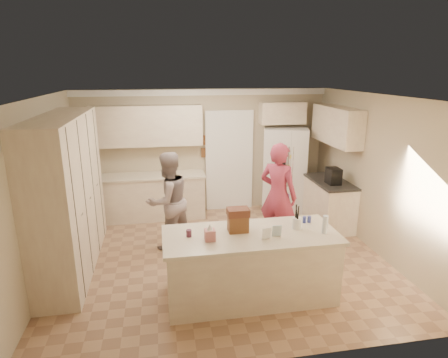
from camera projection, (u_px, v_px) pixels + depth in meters
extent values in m
cube|color=#9C7958|center=(222.00, 259.00, 6.13)|extent=(5.20, 4.60, 0.02)
cube|color=white|center=(221.00, 96.00, 5.39)|extent=(5.20, 4.60, 0.02)
cube|color=#BDAE8E|center=(203.00, 151.00, 7.94)|extent=(5.20, 0.02, 2.60)
cube|color=#BDAE8E|center=(262.00, 252.00, 3.58)|extent=(5.20, 0.02, 2.60)
cube|color=#BDAE8E|center=(41.00, 192.00, 5.33)|extent=(0.02, 4.60, 2.60)
cube|color=#BDAE8E|center=(377.00, 175.00, 6.19)|extent=(0.02, 4.60, 2.60)
cube|color=white|center=(203.00, 92.00, 7.55)|extent=(5.20, 0.08, 0.12)
cube|color=#F2E3C3|center=(68.00, 194.00, 5.61)|extent=(0.60, 2.60, 2.35)
cube|color=#F2E3C3|center=(151.00, 197.00, 7.70)|extent=(2.20, 0.60, 0.88)
cube|color=beige|center=(149.00, 176.00, 7.56)|extent=(2.24, 0.63, 0.04)
cube|color=#F2E3C3|center=(147.00, 126.00, 7.41)|extent=(2.20, 0.35, 0.80)
cube|color=black|center=(229.00, 162.00, 8.08)|extent=(0.90, 0.06, 2.10)
cube|color=white|center=(229.00, 162.00, 8.05)|extent=(1.02, 0.03, 2.22)
cube|color=brown|center=(204.00, 140.00, 7.84)|extent=(0.15, 0.02, 0.20)
cube|color=brown|center=(205.00, 153.00, 7.92)|extent=(0.15, 0.02, 0.20)
cube|color=white|center=(284.00, 169.00, 8.07)|extent=(1.07, 0.93, 1.80)
cube|color=gray|center=(290.00, 174.00, 7.74)|extent=(0.02, 0.02, 1.78)
cube|color=black|center=(280.00, 163.00, 7.62)|extent=(0.22, 0.03, 0.35)
cylinder|color=silver|center=(288.00, 167.00, 7.67)|extent=(0.02, 0.02, 0.85)
cylinder|color=silver|center=(293.00, 167.00, 7.69)|extent=(0.02, 0.02, 0.85)
cube|color=#F2E3C3|center=(282.00, 113.00, 7.82)|extent=(0.95, 0.35, 0.45)
cube|color=#F2E3C3|center=(329.00, 204.00, 7.33)|extent=(0.60, 1.20, 0.88)
cube|color=#2D2B28|center=(330.00, 182.00, 7.20)|extent=(0.63, 1.24, 0.04)
cube|color=#F2E3C3|center=(336.00, 125.00, 7.11)|extent=(0.35, 1.50, 0.70)
cube|color=black|center=(333.00, 176.00, 6.96)|extent=(0.22, 0.28, 0.30)
cube|color=#F2E3C3|center=(250.00, 267.00, 5.00)|extent=(2.20, 0.90, 0.88)
cube|color=beige|center=(251.00, 235.00, 4.87)|extent=(2.28, 0.96, 0.05)
cylinder|color=white|center=(297.00, 223.00, 5.00)|extent=(0.13, 0.13, 0.15)
cube|color=#C57275|center=(210.00, 235.00, 4.66)|extent=(0.13, 0.13, 0.14)
cone|color=white|center=(210.00, 227.00, 4.63)|extent=(0.08, 0.08, 0.08)
cube|color=brown|center=(238.00, 223.00, 4.90)|extent=(0.26, 0.18, 0.22)
cube|color=#592D1E|center=(238.00, 212.00, 4.85)|extent=(0.28, 0.20, 0.10)
cylinder|color=#59263F|center=(189.00, 233.00, 4.76)|extent=(0.07, 0.07, 0.09)
cube|color=white|center=(266.00, 233.00, 4.67)|extent=(0.12, 0.06, 0.16)
cube|color=silver|center=(277.00, 231.00, 4.75)|extent=(0.12, 0.05, 0.16)
cylinder|color=silver|center=(325.00, 224.00, 4.84)|extent=(0.07, 0.07, 0.24)
cylinder|color=#303B94|center=(304.00, 220.00, 5.19)|extent=(0.05, 0.05, 0.09)
cylinder|color=#303B94|center=(309.00, 219.00, 5.20)|extent=(0.05, 0.05, 0.09)
imported|color=gray|center=(168.00, 201.00, 6.32)|extent=(1.03, 0.98, 1.68)
imported|color=#A22E45|center=(278.00, 196.00, 6.35)|extent=(0.78, 0.78, 1.83)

